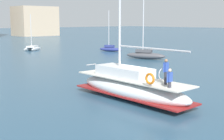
# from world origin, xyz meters

# --- Properties ---
(ground_plane) EXTENTS (400.00, 400.00, 0.00)m
(ground_plane) POSITION_xyz_m (0.00, 0.00, 0.00)
(ground_plane) COLOR #2D516B
(main_sailboat) EXTENTS (2.47, 9.61, 14.36)m
(main_sailboat) POSITION_xyz_m (-1.44, -0.15, 0.92)
(main_sailboat) COLOR silver
(main_sailboat) RESTS_ON ground
(moored_sloop_near) EXTENTS (3.58, 5.68, 9.00)m
(moored_sloop_near) POSITION_xyz_m (16.29, 14.53, 0.61)
(moored_sloop_near) COLOR #4C4C51
(moored_sloop_near) RESTS_ON ground
(moored_cutter_left) EXTENTS (2.48, 4.38, 7.04)m
(moored_cutter_left) POSITION_xyz_m (19.89, 26.04, 0.50)
(moored_cutter_left) COLOR navy
(moored_cutter_left) RESTS_ON ground
(moored_cutter_right) EXTENTS (4.08, 3.77, 6.47)m
(moored_cutter_right) POSITION_xyz_m (10.41, 36.47, 0.50)
(moored_cutter_right) COLOR white
(moored_cutter_right) RESTS_ON ground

